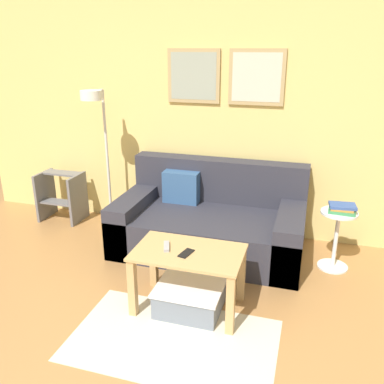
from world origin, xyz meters
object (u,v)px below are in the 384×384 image
at_px(floor_lamp, 98,130).
at_px(book_stack, 342,208).
at_px(couch, 210,222).
at_px(remote_control, 167,246).
at_px(coffee_table, 188,264).
at_px(storage_bin, 190,297).
at_px(side_table, 336,235).
at_px(step_stool, 61,195).
at_px(cell_phone, 186,253).

relative_size(floor_lamp, book_stack, 6.37).
distance_m(couch, remote_control, 1.02).
bearing_deg(coffee_table, storage_bin, -48.32).
relative_size(side_table, step_stool, 0.99).
relative_size(coffee_table, side_table, 1.48).
xyz_separation_m(couch, book_stack, (1.17, -0.06, 0.30)).
xyz_separation_m(couch, coffee_table, (0.09, -1.00, 0.10)).
height_order(side_table, remote_control, side_table).
distance_m(coffee_table, side_table, 1.42).
bearing_deg(book_stack, cell_phone, -138.00).
relative_size(side_table, book_stack, 2.31).
bearing_deg(book_stack, storage_bin, -137.94).
distance_m(storage_bin, floor_lamp, 1.94).
xyz_separation_m(coffee_table, remote_control, (-0.17, 0.01, 0.12)).
bearing_deg(couch, remote_control, -94.82).
bearing_deg(coffee_table, floor_lamp, 140.38).
xyz_separation_m(side_table, cell_phone, (-1.07, -0.98, 0.16)).
distance_m(storage_bin, side_table, 1.44).
bearing_deg(floor_lamp, step_stool, 166.58).
bearing_deg(book_stack, coffee_table, -139.12).
bearing_deg(step_stool, remote_control, -34.76).
bearing_deg(couch, floor_lamp, 177.81).
distance_m(couch, storage_bin, 1.04).
bearing_deg(book_stack, couch, 177.24).
distance_m(couch, cell_phone, 1.06).
distance_m(couch, step_stool, 1.80).
height_order(coffee_table, side_table, side_table).
relative_size(couch, floor_lamp, 1.18).
distance_m(coffee_table, cell_phone, 0.12).
distance_m(coffee_table, floor_lamp, 1.79).
relative_size(couch, storage_bin, 3.57).
xyz_separation_m(coffee_table, side_table, (1.07, 0.94, -0.04)).
relative_size(storage_bin, side_table, 0.91).
distance_m(floor_lamp, remote_control, 1.62).
distance_m(coffee_table, book_stack, 1.45).
relative_size(coffee_table, book_stack, 3.43).
xyz_separation_m(couch, floor_lamp, (-1.17, 0.04, 0.83)).
bearing_deg(storage_bin, side_table, 42.49).
xyz_separation_m(coffee_table, book_stack, (1.09, 0.94, 0.21)).
distance_m(couch, floor_lamp, 1.43).
bearing_deg(remote_control, book_stack, 16.82).
xyz_separation_m(coffee_table, step_stool, (-1.87, 1.19, -0.07)).
bearing_deg(cell_phone, storage_bin, 52.29).
relative_size(remote_control, step_stool, 0.28).
bearing_deg(floor_lamp, remote_control, -43.61).
distance_m(side_table, step_stool, 2.95).
height_order(couch, step_stool, couch).
relative_size(coffee_table, cell_phone, 5.72).
bearing_deg(couch, side_table, -2.88).
xyz_separation_m(floor_lamp, side_table, (2.33, -0.10, -0.77)).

